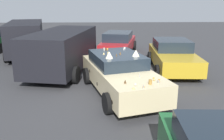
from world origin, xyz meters
The scene contains 6 objects.
ground_plane centered at (0.00, 0.00, 0.00)m, with size 60.00×60.00×0.00m, color #38383A.
art_car_decorated centered at (0.07, 0.02, 0.74)m, with size 4.94×2.99×1.65m.
parked_van_near_left centered at (2.93, 2.52, 1.10)m, with size 5.53×3.04×1.93m.
parked_van_row_back_center centered at (6.45, 5.28, 1.16)m, with size 5.11×2.93×2.05m.
parked_sedan_near_right centered at (6.95, -0.37, 0.71)m, with size 4.75×2.69×1.40m.
parked_sedan_far_right centered at (3.06, -2.77, 0.72)m, with size 4.50×2.26×1.45m.
Camera 1 is at (-8.26, 0.61, 3.29)m, focal length 38.63 mm.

